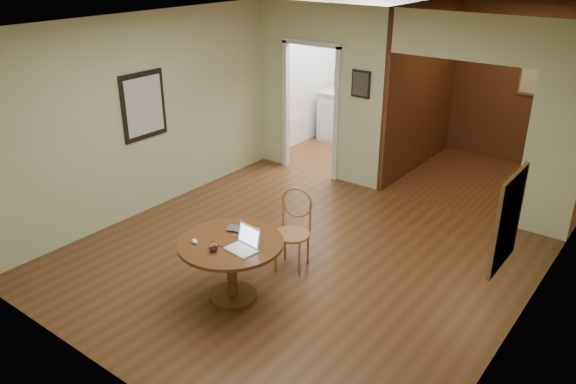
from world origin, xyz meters
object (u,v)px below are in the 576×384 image
Objects in this scene: chair at (294,225)px; dining_table at (231,256)px; open_laptop at (245,243)px; closed_laptop at (241,232)px.

dining_table is at bearing -113.08° from chair.
dining_table is 0.32m from open_laptop.
dining_table is 0.94m from chair.
open_laptop is 0.33m from closed_laptop.
chair is (0.12, 0.93, 0.03)m from dining_table.
closed_laptop is (-0.24, 0.21, -0.05)m from open_laptop.
open_laptop reaches higher than dining_table.
chair is 0.76m from closed_laptop.
dining_table is at bearing -175.31° from open_laptop.
open_laptop is (0.21, -0.01, 0.24)m from dining_table.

